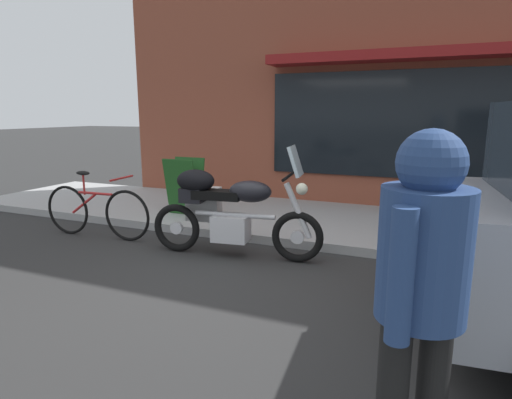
% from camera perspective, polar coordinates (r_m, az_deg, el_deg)
% --- Properties ---
extents(ground_plane, '(80.00, 80.00, 0.00)m').
position_cam_1_polar(ground_plane, '(4.69, -4.18, -10.47)').
color(ground_plane, '#2A2A2A').
extents(touring_motorcycle, '(2.17, 0.65, 1.39)m').
position_cam_1_polar(touring_motorcycle, '(5.27, -4.12, -1.16)').
color(touring_motorcycle, black).
rests_on(touring_motorcycle, ground_plane).
extents(parked_bicycle, '(1.75, 0.48, 0.95)m').
position_cam_1_polar(parked_bicycle, '(6.47, -20.56, -1.41)').
color(parked_bicycle, black).
rests_on(parked_bicycle, ground_plane).
extents(pedestrian_walking, '(0.48, 0.54, 1.70)m').
position_cam_1_polar(pedestrian_walking, '(1.98, 21.20, -9.59)').
color(pedestrian_walking, black).
rests_on(pedestrian_walking, ground_plane).
extents(sandwich_board_sign, '(0.55, 0.41, 0.91)m').
position_cam_1_polar(sandwich_board_sign, '(7.03, -9.52, 1.76)').
color(sandwich_board_sign, '#1E511E').
rests_on(sandwich_board_sign, sidewalk_curb).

